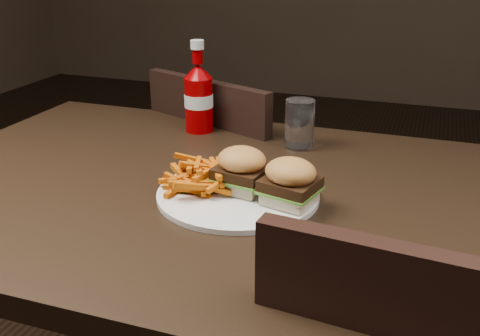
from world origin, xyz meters
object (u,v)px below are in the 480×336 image
(chair_far, at_px, (253,215))
(plate, at_px, (238,194))
(ketchup_bottle, at_px, (199,106))
(dining_table, at_px, (218,196))
(tumbler, at_px, (300,123))

(chair_far, xyz_separation_m, plate, (0.15, -0.54, 0.33))
(chair_far, relative_size, ketchup_bottle, 3.07)
(plate, bearing_deg, dining_table, 148.54)
(dining_table, height_order, tumbler, tumbler)
(plate, xyz_separation_m, tumbler, (0.04, 0.28, 0.05))
(chair_far, distance_m, plate, 0.65)
(dining_table, height_order, plate, plate)
(dining_table, relative_size, plate, 4.28)
(plate, height_order, tumbler, tumbler)
(chair_far, relative_size, plate, 1.42)
(ketchup_bottle, xyz_separation_m, tumbler, (0.25, -0.03, -0.01))
(dining_table, relative_size, chair_far, 3.02)
(chair_far, bearing_deg, dining_table, 122.36)
(chair_far, relative_size, tumbler, 4.07)
(dining_table, xyz_separation_m, ketchup_bottle, (-0.16, 0.28, 0.08))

